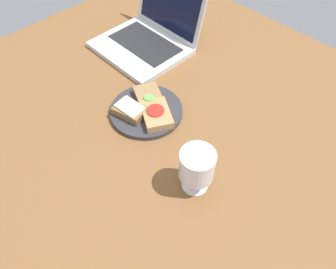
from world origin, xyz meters
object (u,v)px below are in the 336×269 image
(plate, at_px, (145,112))
(sandwich_with_cheese, at_px, (130,110))
(sandwich_with_tomato, at_px, (157,114))
(laptop, at_px, (149,36))
(sandwich_with_cucumber, at_px, (149,96))
(wine_glass, at_px, (197,166))

(plate, bearing_deg, sandwich_with_cheese, -114.73)
(sandwich_with_tomato, bearing_deg, sandwich_with_cheese, -144.55)
(plate, distance_m, sandwich_with_tomato, 0.05)
(sandwich_with_tomato, xyz_separation_m, laptop, (-0.29, 0.23, 0.01))
(sandwich_with_cucumber, relative_size, sandwich_with_cheese, 1.13)
(plate, bearing_deg, sandwich_with_tomato, 5.51)
(sandwich_with_tomato, bearing_deg, plate, -174.49)
(sandwich_with_tomato, relative_size, laptop, 0.43)
(plate, relative_size, laptop, 0.70)
(plate, distance_m, sandwich_with_cheese, 0.05)
(wine_glass, bearing_deg, laptop, 148.82)
(plate, height_order, wine_glass, wine_glass)
(sandwich_with_tomato, bearing_deg, sandwich_with_cucumber, 155.42)
(sandwich_with_cheese, height_order, wine_glass, wine_glass)
(sandwich_with_cheese, height_order, laptop, laptop)
(wine_glass, relative_size, laptop, 0.42)
(sandwich_with_tomato, xyz_separation_m, sandwich_with_cucumber, (-0.07, 0.03, -0.00))
(wine_glass, xyz_separation_m, laptop, (-0.52, 0.31, -0.04))
(sandwich_with_tomato, distance_m, sandwich_with_cheese, 0.08)
(sandwich_with_tomato, height_order, wine_glass, wine_glass)
(sandwich_with_cheese, distance_m, wine_glass, 0.30)
(plate, distance_m, laptop, 0.34)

